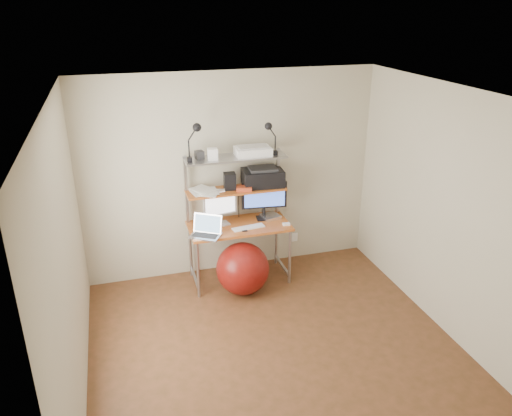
{
  "coord_description": "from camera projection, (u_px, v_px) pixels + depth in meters",
  "views": [
    {
      "loc": [
        -1.33,
        -3.81,
        3.22
      ],
      "look_at": [
        0.13,
        1.15,
        1.06
      ],
      "focal_mm": 35.0,
      "sensor_mm": 36.0,
      "label": 1
    }
  ],
  "objects": [
    {
      "name": "mouse",
      "position": [
        286.0,
        224.0,
        5.94
      ],
      "size": [
        0.09,
        0.06,
        0.02
      ],
      "primitive_type": "cube",
      "rotation": [
        0.0,
        0.0,
        -0.1
      ],
      "color": "white",
      "rests_on": "desktop"
    },
    {
      "name": "clip_lamp_right",
      "position": [
        270.0,
        131.0,
        5.68
      ],
      "size": [
        0.16,
        0.09,
        0.39
      ],
      "color": "black",
      "rests_on": "top_shelf"
    },
    {
      "name": "room",
      "position": [
        279.0,
        237.0,
        4.48
      ],
      "size": [
        3.6,
        3.6,
        3.6
      ],
      "color": "brown",
      "rests_on": "ground"
    },
    {
      "name": "nas_cube",
      "position": [
        230.0,
        181.0,
        5.87
      ],
      "size": [
        0.15,
        0.15,
        0.2
      ],
      "primitive_type": "cube",
      "rotation": [
        0.0,
        0.0,
        -0.1
      ],
      "color": "black",
      "rests_on": "mid_shelf"
    },
    {
      "name": "mac_mini",
      "position": [
        270.0,
        216.0,
        6.13
      ],
      "size": [
        0.25,
        0.25,
        0.04
      ],
      "primitive_type": "cube",
      "rotation": [
        0.0,
        0.0,
        0.25
      ],
      "color": "silver",
      "rests_on": "desktop"
    },
    {
      "name": "phone",
      "position": [
        244.0,
        229.0,
        5.82
      ],
      "size": [
        0.08,
        0.12,
        0.01
      ],
      "primitive_type": "cube",
      "rotation": [
        0.0,
        0.0,
        -0.13
      ],
      "color": "black",
      "rests_on": "desktop"
    },
    {
      "name": "laptop",
      "position": [
        206.0,
        231.0,
        5.68
      ],
      "size": [
        0.43,
        0.41,
        0.3
      ],
      "rotation": [
        0.0,
        0.0,
        -0.56
      ],
      "color": "silver",
      "rests_on": "desktop"
    },
    {
      "name": "box_grey",
      "position": [
        199.0,
        155.0,
        5.66
      ],
      "size": [
        0.11,
        0.11,
        0.09
      ],
      "primitive_type": "cube",
      "rotation": [
        0.0,
        0.0,
        0.19
      ],
      "color": "#2C2B2E",
      "rests_on": "top_shelf"
    },
    {
      "name": "box_white",
      "position": [
        213.0,
        154.0,
        5.61
      ],
      "size": [
        0.12,
        0.1,
        0.13
      ],
      "primitive_type": "cube",
      "rotation": [
        0.0,
        0.0,
        -0.1
      ],
      "color": "white",
      "rests_on": "top_shelf"
    },
    {
      "name": "printer",
      "position": [
        263.0,
        177.0,
        5.98
      ],
      "size": [
        0.5,
        0.36,
        0.23
      ],
      "rotation": [
        0.0,
        0.0,
        -0.08
      ],
      "color": "black",
      "rests_on": "mid_shelf"
    },
    {
      "name": "clip_lamp_left",
      "position": [
        195.0,
        134.0,
        5.45
      ],
      "size": [
        0.17,
        0.1,
        0.44
      ],
      "color": "black",
      "rests_on": "top_shelf"
    },
    {
      "name": "monitor_black",
      "position": [
        264.0,
        197.0,
        6.03
      ],
      "size": [
        0.55,
        0.18,
        0.55
      ],
      "rotation": [
        0.0,
        0.0,
        -0.12
      ],
      "color": "black",
      "rests_on": "desktop"
    },
    {
      "name": "paper_stack",
      "position": [
        204.0,
        191.0,
        5.8
      ],
      "size": [
        0.4,
        0.43,
        0.03
      ],
      "color": "white",
      "rests_on": "mid_shelf"
    },
    {
      "name": "keyboard",
      "position": [
        248.0,
        228.0,
        5.87
      ],
      "size": [
        0.4,
        0.16,
        0.01
      ],
      "primitive_type": "cube",
      "rotation": [
        0.0,
        0.0,
        0.13
      ],
      "color": "white",
      "rests_on": "desktop"
    },
    {
      "name": "monitor_silver",
      "position": [
        220.0,
        205.0,
        5.88
      ],
      "size": [
        0.42,
        0.18,
        0.47
      ],
      "rotation": [
        0.0,
        0.0,
        0.2
      ],
      "color": "silver",
      "rests_on": "desktop"
    },
    {
      "name": "exercise_ball",
      "position": [
        243.0,
        269.0,
        5.84
      ],
      "size": [
        0.62,
        0.62,
        0.62
      ],
      "primitive_type": "sphere",
      "color": "maroon",
      "rests_on": "floor"
    },
    {
      "name": "wall_outlet",
      "position": [
        295.0,
        237.0,
        6.64
      ],
      "size": [
        0.08,
        0.01,
        0.12
      ],
      "primitive_type": "cube",
      "color": "white",
      "rests_on": "room"
    },
    {
      "name": "scanner",
      "position": [
        253.0,
        151.0,
        5.79
      ],
      "size": [
        0.42,
        0.28,
        0.11
      ],
      "rotation": [
        0.0,
        0.0,
        -0.02
      ],
      "color": "white",
      "rests_on": "top_shelf"
    },
    {
      "name": "red_box",
      "position": [
        244.0,
        189.0,
        5.85
      ],
      "size": [
        0.21,
        0.16,
        0.05
      ],
      "primitive_type": "cube",
      "rotation": [
        0.0,
        0.0,
        -0.26
      ],
      "color": "#B83C1D",
      "rests_on": "mid_shelf"
    },
    {
      "name": "computer_desk",
      "position": [
        237.0,
        206.0,
        5.92
      ],
      "size": [
        1.2,
        0.6,
        1.57
      ],
      "color": "#C36826",
      "rests_on": "ground"
    }
  ]
}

